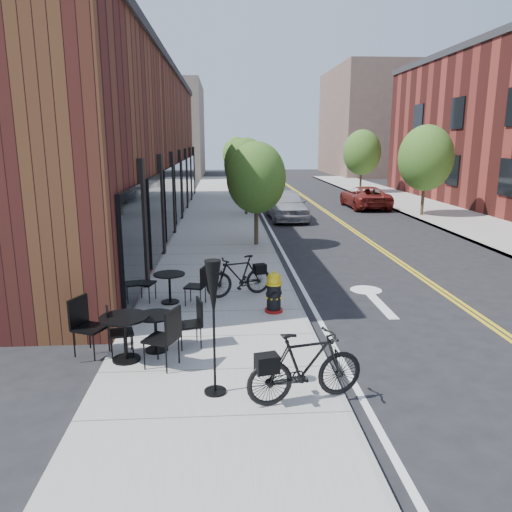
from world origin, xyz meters
name	(u,v)px	position (x,y,z in m)	size (l,w,h in m)	color
ground	(315,339)	(0.00, 0.00, 0.00)	(120.00, 120.00, 0.00)	black
sidewalk_near	(219,241)	(-2.00, 10.00, 0.06)	(4.00, 70.00, 0.12)	#9E9B93
sidewalk_far	(511,237)	(10.00, 10.00, 0.06)	(4.00, 70.00, 0.12)	#9E9B93
building_near	(119,150)	(-6.50, 14.00, 3.50)	(5.00, 28.00, 7.00)	#401614
bg_building_left	(166,130)	(-8.00, 48.00, 5.00)	(8.00, 14.00, 10.00)	#726656
bg_building_right	(374,122)	(16.00, 50.00, 6.00)	(10.00, 16.00, 12.00)	brown
tree_near_a	(256,178)	(-0.60, 9.00, 2.60)	(2.20, 2.20, 3.81)	#382B1E
tree_near_b	(246,164)	(-0.60, 17.00, 2.71)	(2.30, 2.30, 3.98)	#382B1E
tree_near_c	(241,162)	(-0.60, 25.00, 2.53)	(2.10, 2.10, 3.67)	#382B1E
tree_near_d	(237,154)	(-0.60, 33.00, 2.79)	(2.40, 2.40, 4.11)	#382B1E
tree_far_b	(426,158)	(8.60, 16.00, 3.06)	(2.80, 2.80, 4.62)	#382B1E
tree_far_c	(362,152)	(8.60, 28.00, 3.06)	(2.80, 2.80, 4.62)	#382B1E
fire_hydrant	(274,293)	(-0.71, 1.38, 0.57)	(0.53, 0.53, 0.96)	maroon
bicycle_left	(239,276)	(-1.46, 2.63, 0.64)	(0.49, 1.72, 1.03)	black
bicycle_right	(306,366)	(-0.64, -2.63, 0.67)	(0.52, 1.84, 1.10)	black
bistro_set_a	(125,332)	(-3.60, -1.02, 0.66)	(2.01, 1.27, 1.07)	black
bistro_set_b	(156,327)	(-3.11, -0.63, 0.58)	(1.74, 0.89, 0.91)	black
bistro_set_c	(170,284)	(-3.14, 2.20, 0.59)	(1.79, 0.93, 0.94)	black
patio_umbrella	(213,299)	(-2.00, -2.31, 1.64)	(0.34, 0.34, 2.12)	black
parked_car_a	(287,204)	(1.40, 15.67, 0.77)	(1.82, 4.53, 1.54)	#9C9FA4
parked_car_b	(266,195)	(0.80, 21.05, 0.68)	(1.44, 4.14, 1.36)	black
parked_car_c	(262,190)	(0.80, 24.27, 0.67)	(1.88, 4.61, 1.34)	#BABABF
parked_car_far	(365,197)	(6.61, 19.78, 0.65)	(2.16, 4.67, 1.30)	maroon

